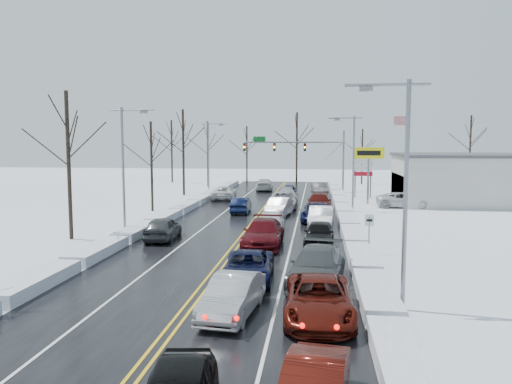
# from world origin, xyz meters

# --- Properties ---
(ground) EXTENTS (160.00, 160.00, 0.00)m
(ground) POSITION_xyz_m (0.00, 0.00, 0.00)
(ground) COLOR white
(ground) RESTS_ON ground
(road_surface) EXTENTS (14.00, 84.00, 0.01)m
(road_surface) POSITION_xyz_m (0.00, 2.00, 0.01)
(road_surface) COLOR black
(road_surface) RESTS_ON ground
(snow_bank_left) EXTENTS (1.51, 72.00, 0.61)m
(snow_bank_left) POSITION_xyz_m (-7.60, 2.00, 0.00)
(snow_bank_left) COLOR silver
(snow_bank_left) RESTS_ON ground
(snow_bank_right) EXTENTS (1.51, 72.00, 0.61)m
(snow_bank_right) POSITION_xyz_m (7.60, 2.00, 0.00)
(snow_bank_right) COLOR silver
(snow_bank_right) RESTS_ON ground
(traffic_signal_mast) EXTENTS (13.28, 0.39, 8.00)m
(traffic_signal_mast) POSITION_xyz_m (3.45, 27.99, 5.48)
(traffic_signal_mast) COLOR slate
(traffic_signal_mast) RESTS_ON ground
(tires_plus_sign) EXTENTS (3.20, 0.34, 6.00)m
(tires_plus_sign) POSITION_xyz_m (10.50, 15.99, 4.99)
(tires_plus_sign) COLOR slate
(tires_plus_sign) RESTS_ON ground
(used_vehicles_sign) EXTENTS (2.20, 0.22, 4.65)m
(used_vehicles_sign) POSITION_xyz_m (10.50, 22.00, 3.32)
(used_vehicles_sign) COLOR slate
(used_vehicles_sign) RESTS_ON ground
(speed_limit_sign) EXTENTS (0.55, 0.09, 2.35)m
(speed_limit_sign) POSITION_xyz_m (8.20, -8.00, 1.63)
(speed_limit_sign) COLOR slate
(speed_limit_sign) RESTS_ON ground
(flagpole) EXTENTS (1.87, 1.20, 10.00)m
(flagpole) POSITION_xyz_m (15.17, 30.00, 5.93)
(flagpole) COLOR silver
(flagpole) RESTS_ON ground
(dealership_building) EXTENTS (20.40, 12.40, 5.30)m
(dealership_building) POSITION_xyz_m (23.98, 18.00, 2.66)
(dealership_building) COLOR #BBBBB6
(dealership_building) RESTS_ON ground
(streetlight_se) EXTENTS (3.20, 0.25, 9.00)m
(streetlight_se) POSITION_xyz_m (8.30, -18.00, 5.31)
(streetlight_se) COLOR slate
(streetlight_se) RESTS_ON ground
(streetlight_ne) EXTENTS (3.20, 0.25, 9.00)m
(streetlight_ne) POSITION_xyz_m (8.30, 10.00, 5.31)
(streetlight_ne) COLOR slate
(streetlight_ne) RESTS_ON ground
(streetlight_sw) EXTENTS (3.20, 0.25, 9.00)m
(streetlight_sw) POSITION_xyz_m (-8.30, -4.00, 5.31)
(streetlight_sw) COLOR slate
(streetlight_sw) RESTS_ON ground
(streetlight_nw) EXTENTS (3.20, 0.25, 9.00)m
(streetlight_nw) POSITION_xyz_m (-8.30, 24.00, 5.31)
(streetlight_nw) COLOR slate
(streetlight_nw) RESTS_ON ground
(tree_left_b) EXTENTS (4.00, 4.00, 10.00)m
(tree_left_b) POSITION_xyz_m (-11.50, -6.00, 6.99)
(tree_left_b) COLOR #2D231C
(tree_left_b) RESTS_ON ground
(tree_left_c) EXTENTS (3.40, 3.40, 8.50)m
(tree_left_c) POSITION_xyz_m (-10.50, 8.00, 5.94)
(tree_left_c) COLOR #2D231C
(tree_left_c) RESTS_ON ground
(tree_left_d) EXTENTS (4.20, 4.20, 10.50)m
(tree_left_d) POSITION_xyz_m (-11.20, 22.00, 7.33)
(tree_left_d) COLOR #2D231C
(tree_left_d) RESTS_ON ground
(tree_left_e) EXTENTS (3.80, 3.80, 9.50)m
(tree_left_e) POSITION_xyz_m (-10.80, 34.00, 6.64)
(tree_left_e) COLOR #2D231C
(tree_left_e) RESTS_ON ground
(tree_far_a) EXTENTS (4.00, 4.00, 10.00)m
(tree_far_a) POSITION_xyz_m (-18.00, 40.00, 6.99)
(tree_far_a) COLOR #2D231C
(tree_far_a) RESTS_ON ground
(tree_far_b) EXTENTS (3.60, 3.60, 9.00)m
(tree_far_b) POSITION_xyz_m (-6.00, 41.00, 6.29)
(tree_far_b) COLOR #2D231C
(tree_far_b) RESTS_ON ground
(tree_far_c) EXTENTS (4.40, 4.40, 11.00)m
(tree_far_c) POSITION_xyz_m (2.00, 39.00, 7.68)
(tree_far_c) COLOR #2D231C
(tree_far_c) RESTS_ON ground
(tree_far_d) EXTENTS (3.40, 3.40, 8.50)m
(tree_far_d) POSITION_xyz_m (12.00, 40.50, 5.94)
(tree_far_d) COLOR #2D231C
(tree_far_d) RESTS_ON ground
(tree_far_e) EXTENTS (4.20, 4.20, 10.50)m
(tree_far_e) POSITION_xyz_m (28.00, 41.00, 7.33)
(tree_far_e) COLOR #2D231C
(tree_far_e) RESTS_ON ground
(queued_car_1) EXTENTS (2.12, 4.78, 1.52)m
(queued_car_1) POSITION_xyz_m (1.91, -19.37, 0.00)
(queued_car_1) COLOR #A0A2A7
(queued_car_1) RESTS_ON ground
(queued_car_2) EXTENTS (2.52, 5.11, 1.39)m
(queued_car_2) POSITION_xyz_m (1.87, -14.72, 0.00)
(queued_car_2) COLOR black
(queued_car_2) RESTS_ON ground
(queued_car_3) EXTENTS (2.40, 5.85, 1.69)m
(queued_car_3) POSITION_xyz_m (1.75, -6.75, 0.00)
(queued_car_3) COLOR #4D0A0F
(queued_car_3) RESTS_ON ground
(queued_car_4) EXTENTS (2.02, 4.77, 1.61)m
(queued_car_4) POSITION_xyz_m (1.82, -2.13, 0.00)
(queued_car_4) COLOR white
(queued_car_4) RESTS_ON ground
(queued_car_5) EXTENTS (2.36, 5.15, 1.64)m
(queued_car_5) POSITION_xyz_m (1.78, 6.20, 0.00)
(queued_car_5) COLOR white
(queued_car_5) RESTS_ON ground
(queued_car_6) EXTENTS (2.84, 5.82, 1.59)m
(queued_car_6) POSITION_xyz_m (1.80, 11.77, 0.00)
(queued_car_6) COLOR #BBBBBD
(queued_car_6) RESTS_ON ground
(queued_car_7) EXTENTS (2.83, 5.47, 1.52)m
(queued_car_7) POSITION_xyz_m (1.83, 16.56, 0.00)
(queued_car_7) COLOR #ABADB3
(queued_car_7) RESTS_ON ground
(queued_car_8) EXTENTS (1.68, 4.09, 1.39)m
(queued_car_8) POSITION_xyz_m (1.78, 22.67, 0.00)
(queued_car_8) COLOR black
(queued_car_8) RESTS_ON ground
(queued_car_10) EXTENTS (2.65, 5.55, 1.53)m
(queued_car_10) POSITION_xyz_m (5.21, -19.41, 0.00)
(queued_car_10) COLOR #4E110A
(queued_car_10) RESTS_ON ground
(queued_car_11) EXTENTS (3.05, 6.03, 1.68)m
(queued_car_11) POSITION_xyz_m (5.13, -14.74, 0.00)
(queued_car_11) COLOR #3E4143
(queued_car_11) RESTS_ON ground
(queued_car_12) EXTENTS (2.06, 4.61, 1.54)m
(queued_car_12) POSITION_xyz_m (5.27, -5.93, 0.00)
(queued_car_12) COLOR black
(queued_car_12) RESTS_ON ground
(queued_car_13) EXTENTS (2.02, 5.17, 1.68)m
(queued_car_13) POSITION_xyz_m (5.43, 0.26, 0.00)
(queued_car_13) COLOR #9C9EA4
(queued_car_13) RESTS_ON ground
(queued_car_14) EXTENTS (2.83, 5.58, 1.51)m
(queued_car_14) POSITION_xyz_m (5.18, 3.59, 0.00)
(queued_car_14) COLOR black
(queued_car_14) RESTS_ON ground
(queued_car_15) EXTENTS (2.42, 5.65, 1.62)m
(queued_car_15) POSITION_xyz_m (5.35, 10.19, 0.00)
(queued_car_15) COLOR #450D09
(queued_car_15) RESTS_ON ground
(queued_car_16) EXTENTS (2.18, 4.31, 1.41)m
(queued_car_16) POSITION_xyz_m (5.31, 17.02, 0.00)
(queued_car_16) COLOR #9B9EA2
(queued_car_16) RESTS_ON ground
(queued_car_17) EXTENTS (2.16, 4.92, 1.57)m
(queued_car_17) POSITION_xyz_m (5.41, 23.41, 0.00)
(queued_car_17) COLOR #424547
(queued_car_17) RESTS_ON ground
(oncoming_car_0) EXTENTS (1.67, 4.47, 1.46)m
(oncoming_car_0) POSITION_xyz_m (-1.87, 7.68, 0.00)
(oncoming_car_0) COLOR black
(oncoming_car_0) RESTS_ON ground
(oncoming_car_1) EXTENTS (3.05, 5.77, 1.55)m
(oncoming_car_1) POSITION_xyz_m (-5.40, 18.00, 0.00)
(oncoming_car_1) COLOR white
(oncoming_car_1) RESTS_ON ground
(oncoming_car_2) EXTENTS (2.63, 5.66, 1.60)m
(oncoming_car_2) POSITION_xyz_m (-1.90, 28.75, 0.00)
(oncoming_car_2) COLOR silver
(oncoming_car_2) RESTS_ON ground
(oncoming_car_3) EXTENTS (2.15, 4.76, 1.59)m
(oncoming_car_3) POSITION_xyz_m (-5.24, -5.41, 0.00)
(oncoming_car_3) COLOR #3B3D3F
(oncoming_car_3) RESTS_ON ground
(parked_car_0) EXTENTS (5.62, 2.80, 1.53)m
(parked_car_0) POSITION_xyz_m (13.82, 13.32, 0.00)
(parked_car_0) COLOR silver
(parked_car_0) RESTS_ON ground
(parked_car_1) EXTENTS (2.52, 5.49, 1.56)m
(parked_car_1) POSITION_xyz_m (17.04, 17.26, 0.00)
(parked_car_1) COLOR #46484B
(parked_car_1) RESTS_ON ground
(parked_car_2) EXTENTS (1.95, 4.14, 1.37)m
(parked_car_2) POSITION_xyz_m (15.11, 21.29, 0.00)
(parked_car_2) COLOR black
(parked_car_2) RESTS_ON ground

